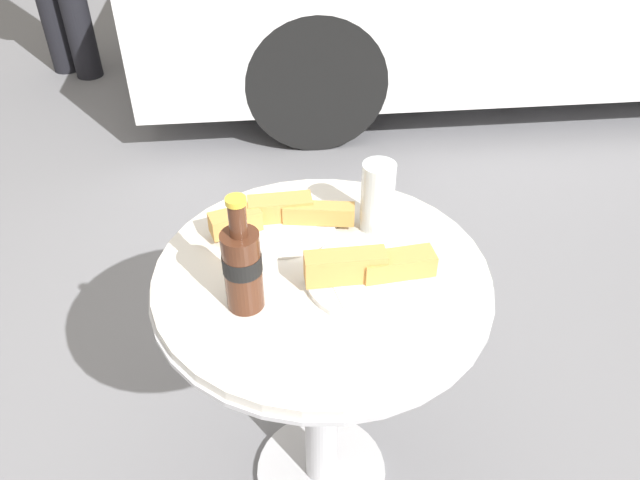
{
  "coord_description": "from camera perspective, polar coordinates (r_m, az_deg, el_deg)",
  "views": [
    {
      "loc": [
        -0.09,
        -0.89,
        1.49
      ],
      "look_at": [
        0.0,
        0.03,
        0.75
      ],
      "focal_mm": 35.0,
      "sensor_mm": 36.0,
      "label": 1
    }
  ],
  "objects": [
    {
      "name": "ground_plane",
      "position": [
        1.74,
        0.12,
        -20.51
      ],
      "size": [
        30.0,
        30.0,
        0.0
      ],
      "primitive_type": "plane",
      "color": "slate"
    },
    {
      "name": "bistro_table",
      "position": [
        1.31,
        0.14,
        -8.37
      ],
      "size": [
        0.66,
        0.66,
        0.7
      ],
      "color": "#B7B7BC",
      "rests_on": "ground_plane"
    },
    {
      "name": "cola_bottle_left",
      "position": [
        1.07,
        -7.11,
        -2.34
      ],
      "size": [
        0.07,
        0.07,
        0.23
      ],
      "color": "#4C2819",
      "rests_on": "bistro_table"
    },
    {
      "name": "drinking_glass",
      "position": [
        1.27,
        5.26,
        3.73
      ],
      "size": [
        0.07,
        0.07,
        0.15
      ],
      "color": "#C68923",
      "rests_on": "bistro_table"
    },
    {
      "name": "lunch_plate_near",
      "position": [
        1.29,
        -3.68,
        2.08
      ],
      "size": [
        0.3,
        0.23,
        0.06
      ],
      "color": "white",
      "rests_on": "bistro_table"
    },
    {
      "name": "lunch_plate_far",
      "position": [
        1.16,
        4.49,
        -2.92
      ],
      "size": [
        0.25,
        0.24,
        0.07
      ],
      "color": "white",
      "rests_on": "bistro_table"
    }
  ]
}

